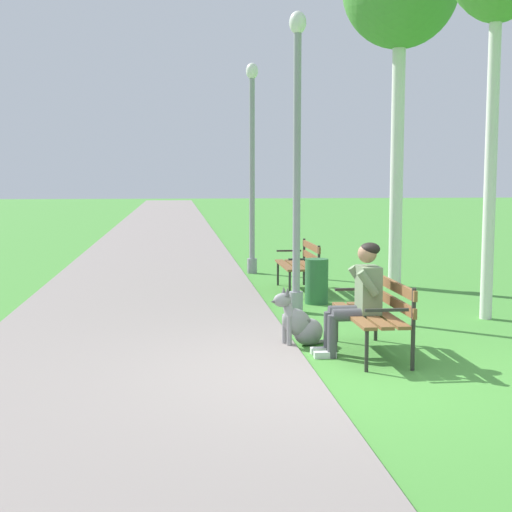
{
  "coord_description": "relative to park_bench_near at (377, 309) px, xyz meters",
  "views": [
    {
      "loc": [
        -1.63,
        -6.89,
        1.96
      ],
      "look_at": [
        -0.55,
        2.87,
        0.9
      ],
      "focal_mm": 51.37,
      "sensor_mm": 36.0,
      "label": 1
    }
  ],
  "objects": [
    {
      "name": "lamp_post_near",
      "position": [
        -0.47,
        2.64,
        1.7
      ],
      "size": [
        0.24,
        0.24,
        4.27
      ],
      "color": "gray",
      "rests_on": "ground"
    },
    {
      "name": "litter_bin",
      "position": [
        -0.03,
        3.32,
        -0.16
      ],
      "size": [
        0.36,
        0.36,
        0.7
      ],
      "primitive_type": "cylinder",
      "color": "#2D6638",
      "rests_on": "ground"
    },
    {
      "name": "ground_plane",
      "position": [
        -0.57,
        -0.87,
        -0.51
      ],
      "size": [
        120.0,
        120.0,
        0.0
      ],
      "primitive_type": "plane",
      "color": "#478E38"
    },
    {
      "name": "paved_path",
      "position": [
        -2.69,
        23.13,
        -0.49
      ],
      "size": [
        3.7,
        60.0,
        0.04
      ],
      "primitive_type": "cube",
      "color": "gray",
      "rests_on": "ground"
    },
    {
      "name": "dog_grey",
      "position": [
        -0.77,
        0.5,
        -0.25
      ],
      "size": [
        0.81,
        0.42,
        0.71
      ],
      "color": "gray",
      "rests_on": "ground"
    },
    {
      "name": "park_bench_mid",
      "position": [
        -0.06,
        4.6,
        0.0
      ],
      "size": [
        0.55,
        1.5,
        0.85
      ],
      "color": "brown",
      "rests_on": "ground"
    },
    {
      "name": "park_bench_near",
      "position": [
        0.0,
        0.0,
        0.0
      ],
      "size": [
        0.55,
        1.5,
        0.85
      ],
      "color": "brown",
      "rests_on": "ground"
    },
    {
      "name": "lamp_post_mid",
      "position": [
        -0.65,
        7.03,
        1.67
      ],
      "size": [
        0.24,
        0.24,
        4.22
      ],
      "color": "gray",
      "rests_on": "ground"
    },
    {
      "name": "person_seated_on_near_bench",
      "position": [
        -0.21,
        0.02,
        0.17
      ],
      "size": [
        0.74,
        0.49,
        1.25
      ],
      "color": "#4C4C51",
      "rests_on": "ground"
    }
  ]
}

